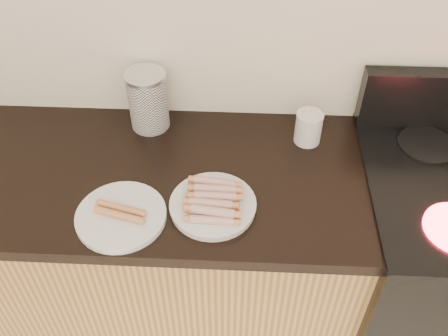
{
  "coord_description": "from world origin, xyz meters",
  "views": [
    {
      "loc": [
        0.02,
        0.63,
        1.97
      ],
      "look_at": [
        -0.02,
        1.62,
        1.0
      ],
      "focal_mm": 40.0,
      "sensor_mm": 36.0,
      "label": 1
    }
  ],
  "objects_px": {
    "mug": "(308,128)",
    "main_plate": "(213,206)",
    "canister": "(148,100)",
    "side_plate": "(121,216)"
  },
  "relations": [
    {
      "from": "main_plate",
      "to": "mug",
      "type": "height_order",
      "value": "mug"
    },
    {
      "from": "side_plate",
      "to": "main_plate",
      "type": "bearing_deg",
      "value": 11.08
    },
    {
      "from": "mug",
      "to": "main_plate",
      "type": "bearing_deg",
      "value": -133.04
    },
    {
      "from": "canister",
      "to": "mug",
      "type": "xyz_separation_m",
      "value": [
        0.52,
        -0.06,
        -0.05
      ]
    },
    {
      "from": "side_plate",
      "to": "canister",
      "type": "height_order",
      "value": "canister"
    },
    {
      "from": "main_plate",
      "to": "side_plate",
      "type": "bearing_deg",
      "value": -168.92
    },
    {
      "from": "main_plate",
      "to": "side_plate",
      "type": "xyz_separation_m",
      "value": [
        -0.25,
        -0.05,
        0.0
      ]
    },
    {
      "from": "side_plate",
      "to": "mug",
      "type": "distance_m",
      "value": 0.65
    },
    {
      "from": "side_plate",
      "to": "canister",
      "type": "bearing_deg",
      "value": 87.26
    },
    {
      "from": "side_plate",
      "to": "mug",
      "type": "bearing_deg",
      "value": 33.46
    }
  ]
}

